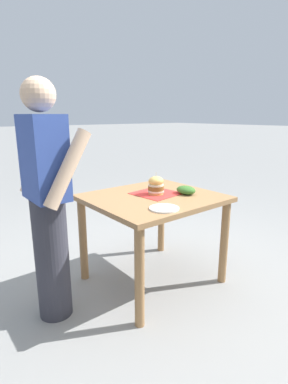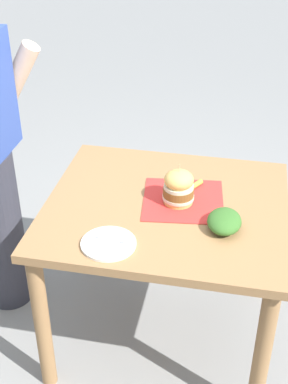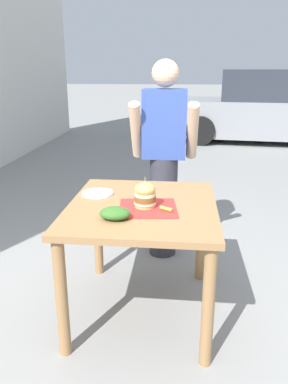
{
  "view_description": "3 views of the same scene",
  "coord_description": "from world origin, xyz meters",
  "px_view_note": "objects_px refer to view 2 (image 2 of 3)",
  "views": [
    {
      "loc": [
        -1.86,
        1.59,
        1.45
      ],
      "look_at": [
        0.0,
        0.1,
        0.84
      ],
      "focal_mm": 28.0,
      "sensor_mm": 36.0,
      "label": 1
    },
    {
      "loc": [
        -1.93,
        -0.29,
        2.1
      ],
      "look_at": [
        0.0,
        0.1,
        0.84
      ],
      "focal_mm": 50.0,
      "sensor_mm": 36.0,
      "label": 2
    },
    {
      "loc": [
        0.24,
        -2.23,
        1.61
      ],
      "look_at": [
        0.0,
        0.1,
        0.84
      ],
      "focal_mm": 35.0,
      "sensor_mm": 36.0,
      "label": 3
    }
  ],
  "objects_px": {
    "sandwich": "(179,187)",
    "side_salad": "(224,221)",
    "patio_table": "(166,227)",
    "pickle_spear": "(195,185)",
    "side_plate_with_forks": "(108,244)"
  },
  "relations": [
    {
      "from": "sandwich",
      "to": "side_salad",
      "type": "xyz_separation_m",
      "value": [
        -0.15,
        -0.21,
        -0.04
      ]
    },
    {
      "from": "sandwich",
      "to": "side_salad",
      "type": "distance_m",
      "value": 0.26
    },
    {
      "from": "patio_table",
      "to": "pickle_spear",
      "type": "distance_m",
      "value": 0.24
    },
    {
      "from": "sandwich",
      "to": "side_plate_with_forks",
      "type": "height_order",
      "value": "sandwich"
    },
    {
      "from": "patio_table",
      "to": "pickle_spear",
      "type": "bearing_deg",
      "value": -34.72
    },
    {
      "from": "sandwich",
      "to": "side_plate_with_forks",
      "type": "distance_m",
      "value": 0.43
    },
    {
      "from": "patio_table",
      "to": "side_plate_with_forks",
      "type": "xyz_separation_m",
      "value": [
        -0.33,
        0.18,
        0.13
      ]
    },
    {
      "from": "patio_table",
      "to": "side_plate_with_forks",
      "type": "bearing_deg",
      "value": 151.97
    },
    {
      "from": "patio_table",
      "to": "side_plate_with_forks",
      "type": "relative_size",
      "value": 4.8
    },
    {
      "from": "sandwich",
      "to": "pickle_spear",
      "type": "distance_m",
      "value": 0.16
    },
    {
      "from": "sandwich",
      "to": "side_salad",
      "type": "relative_size",
      "value": 1.06
    },
    {
      "from": "pickle_spear",
      "to": "side_salad",
      "type": "bearing_deg",
      "value": -152.21
    },
    {
      "from": "side_plate_with_forks",
      "to": "side_salad",
      "type": "distance_m",
      "value": 0.48
    },
    {
      "from": "patio_table",
      "to": "side_salad",
      "type": "height_order",
      "value": "side_salad"
    },
    {
      "from": "sandwich",
      "to": "pickle_spear",
      "type": "relative_size",
      "value": 2.23
    }
  ]
}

